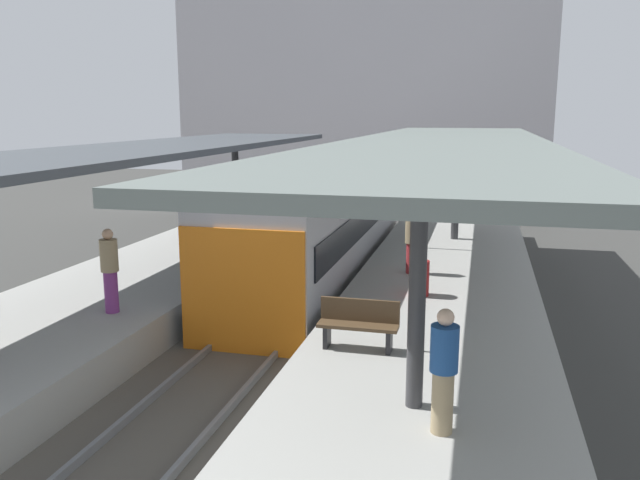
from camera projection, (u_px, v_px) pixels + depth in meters
name	position (u px, v px, depth m)	size (l,w,h in m)	color
ground_plane	(270.00, 336.00, 14.80)	(80.00, 80.00, 0.00)	#383835
platform_left	(121.00, 303.00, 15.62)	(4.40, 28.00, 1.00)	#9E9E99
platform_right	(437.00, 328.00, 13.80)	(4.40, 28.00, 1.00)	#9E9E99
track_ballast	(270.00, 331.00, 14.78)	(3.20, 28.00, 0.20)	#59544C
rail_near_side	(240.00, 322.00, 14.92)	(0.08, 28.00, 0.14)	slate
rail_far_side	(300.00, 327.00, 14.58)	(0.08, 28.00, 0.14)	slate
commuter_train	(323.00, 225.00, 19.33)	(2.78, 13.67, 3.10)	#ADADB2
canopy_left	(142.00, 151.00, 16.25)	(4.18, 21.00, 3.21)	#333335
canopy_right	(448.00, 144.00, 14.38)	(4.18, 21.00, 3.49)	#333335
platform_bench	(359.00, 323.00, 11.16)	(1.40, 0.41, 0.86)	black
platform_sign	(411.00, 195.00, 19.37)	(0.90, 0.08, 2.21)	#262628
litter_bin	(419.00, 278.00, 14.43)	(0.44, 0.44, 0.80)	maroon
passenger_near_bench	(412.00, 241.00, 16.34)	(0.36, 0.36, 1.63)	maroon
passenger_mid_platform	(444.00, 369.00, 8.12)	(0.36, 0.36, 1.66)	#998460
passenger_far_end	(110.00, 269.00, 13.09)	(0.36, 0.36, 1.75)	#7A337A
station_building_backdrop	(366.00, 104.00, 33.10)	(18.00, 6.00, 11.00)	#B7B2B7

